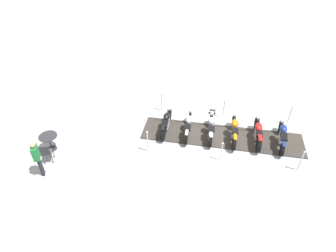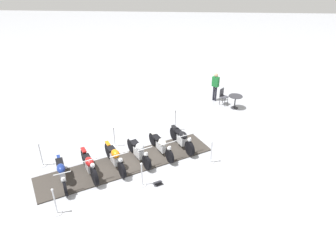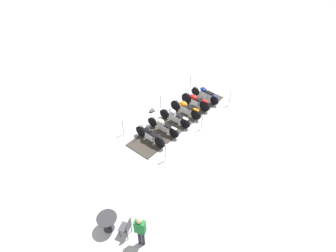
{
  "view_description": "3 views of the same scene",
  "coord_description": "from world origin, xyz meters",
  "px_view_note": "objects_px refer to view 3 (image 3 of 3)",
  "views": [
    {
      "loc": [
        9.36,
        4.96,
        9.0
      ],
      "look_at": [
        1.61,
        -1.97,
        0.56
      ],
      "focal_mm": 30.71,
      "sensor_mm": 36.0,
      "label": 1
    },
    {
      "loc": [
        -10.65,
        -2.37,
        7.84
      ],
      "look_at": [
        2.1,
        -1.61,
        0.74
      ],
      "focal_mm": 33.08,
      "sensor_mm": 36.0,
      "label": 2
    },
    {
      "loc": [
        11.91,
        -4.84,
        9.99
      ],
      "look_at": [
        1.16,
        -1.17,
        0.65
      ],
      "focal_mm": 28.33,
      "sensor_mm": 36.0,
      "label": 3
    }
  ],
  "objects_px": {
    "motorcycle_maroon": "(195,101)",
    "motorcycle_copper": "(185,108)",
    "stanchion_right_rear": "(123,130)",
    "info_placard": "(152,111)",
    "motorcycle_cream": "(162,125)",
    "motorcycle_black": "(150,135)",
    "stanchion_right_front": "(190,85)",
    "motorcycle_navy": "(204,93)",
    "stanchion_left_rear": "(166,155)",
    "stanchion_right_mid": "(161,105)",
    "cafe_chair_near_table": "(126,227)",
    "motorcycle_chrome": "(174,116)",
    "stanchion_left_mid": "(202,125)",
    "cafe_table": "(107,220)",
    "bystander_person": "(140,229)",
    "stanchion_left_front": "(230,101)"
  },
  "relations": [
    {
      "from": "cafe_chair_near_table",
      "to": "stanchion_right_front",
      "type": "bearing_deg",
      "value": -87.26
    },
    {
      "from": "motorcycle_copper",
      "to": "cafe_table",
      "type": "relative_size",
      "value": 2.47
    },
    {
      "from": "motorcycle_navy",
      "to": "motorcycle_cream",
      "type": "height_order",
      "value": "motorcycle_cream"
    },
    {
      "from": "cafe_chair_near_table",
      "to": "bystander_person",
      "type": "height_order",
      "value": "bystander_person"
    },
    {
      "from": "stanchion_right_mid",
      "to": "cafe_chair_near_table",
      "type": "distance_m",
      "value": 8.55
    },
    {
      "from": "stanchion_left_mid",
      "to": "bystander_person",
      "type": "relative_size",
      "value": 0.6
    },
    {
      "from": "stanchion_left_front",
      "to": "motorcycle_maroon",
      "type": "bearing_deg",
      "value": -103.59
    },
    {
      "from": "motorcycle_maroon",
      "to": "motorcycle_copper",
      "type": "relative_size",
      "value": 0.96
    },
    {
      "from": "stanchion_left_rear",
      "to": "info_placard",
      "type": "xyz_separation_m",
      "value": [
        -4.29,
        0.5,
        -0.33
      ]
    },
    {
      "from": "stanchion_right_rear",
      "to": "cafe_chair_near_table",
      "type": "height_order",
      "value": "stanchion_right_rear"
    },
    {
      "from": "motorcycle_maroon",
      "to": "motorcycle_copper",
      "type": "xyz_separation_m",
      "value": [
        0.55,
        -0.92,
        0.01
      ]
    },
    {
      "from": "motorcycle_chrome",
      "to": "stanchion_left_mid",
      "type": "distance_m",
      "value": 1.7
    },
    {
      "from": "motorcycle_maroon",
      "to": "motorcycle_cream",
      "type": "relative_size",
      "value": 0.98
    },
    {
      "from": "motorcycle_chrome",
      "to": "stanchion_left_front",
      "type": "xyz_separation_m",
      "value": [
        -0.58,
        4.03,
        -0.13
      ]
    },
    {
      "from": "motorcycle_navy",
      "to": "info_placard",
      "type": "bearing_deg",
      "value": 65.23
    },
    {
      "from": "motorcycle_maroon",
      "to": "stanchion_left_rear",
      "type": "bearing_deg",
      "value": 107.92
    },
    {
      "from": "motorcycle_navy",
      "to": "stanchion_left_rear",
      "type": "bearing_deg",
      "value": 109.67
    },
    {
      "from": "stanchion_left_rear",
      "to": "info_placard",
      "type": "bearing_deg",
      "value": 173.36
    },
    {
      "from": "cafe_chair_near_table",
      "to": "bystander_person",
      "type": "distance_m",
      "value": 0.84
    },
    {
      "from": "stanchion_right_front",
      "to": "stanchion_right_rear",
      "type": "bearing_deg",
      "value": -58.62
    },
    {
      "from": "motorcycle_black",
      "to": "cafe_table",
      "type": "distance_m",
      "value": 5.35
    },
    {
      "from": "stanchion_right_mid",
      "to": "cafe_table",
      "type": "height_order",
      "value": "stanchion_right_mid"
    },
    {
      "from": "motorcycle_cream",
      "to": "cafe_table",
      "type": "relative_size",
      "value": 2.42
    },
    {
      "from": "stanchion_left_front",
      "to": "stanchion_left_mid",
      "type": "bearing_deg",
      "value": -58.62
    },
    {
      "from": "motorcycle_navy",
      "to": "stanchion_right_front",
      "type": "distance_m",
      "value": 1.64
    },
    {
      "from": "stanchion_right_mid",
      "to": "motorcycle_copper",
      "type": "bearing_deg",
      "value": 50.53
    },
    {
      "from": "motorcycle_black",
      "to": "stanchion_right_front",
      "type": "height_order",
      "value": "stanchion_right_front"
    },
    {
      "from": "motorcycle_cream",
      "to": "motorcycle_black",
      "type": "xyz_separation_m",
      "value": [
        0.57,
        -0.9,
        0.02
      ]
    },
    {
      "from": "stanchion_right_rear",
      "to": "info_placard",
      "type": "distance_m",
      "value": 2.69
    },
    {
      "from": "motorcycle_cream",
      "to": "cafe_chair_near_table",
      "type": "bearing_deg",
      "value": 117.21
    },
    {
      "from": "stanchion_right_mid",
      "to": "cafe_table",
      "type": "xyz_separation_m",
      "value": [
        7.16,
        -4.44,
        0.24
      ]
    },
    {
      "from": "stanchion_right_front",
      "to": "stanchion_right_mid",
      "type": "height_order",
      "value": "stanchion_right_front"
    },
    {
      "from": "motorcycle_navy",
      "to": "stanchion_right_front",
      "type": "bearing_deg",
      "value": -14.71
    },
    {
      "from": "motorcycle_navy",
      "to": "motorcycle_cream",
      "type": "xyz_separation_m",
      "value": [
        2.22,
        -3.65,
        -0.03
      ]
    },
    {
      "from": "motorcycle_black",
      "to": "cafe_table",
      "type": "height_order",
      "value": "motorcycle_black"
    },
    {
      "from": "cafe_table",
      "to": "stanchion_left_mid",
      "type": "bearing_deg",
      "value": 126.32
    },
    {
      "from": "motorcycle_chrome",
      "to": "motorcycle_maroon",
      "type": "bearing_deg",
      "value": -92.66
    },
    {
      "from": "motorcycle_copper",
      "to": "cafe_table",
      "type": "bearing_deg",
      "value": 104.69
    },
    {
      "from": "motorcycle_chrome",
      "to": "stanchion_left_mid",
      "type": "xyz_separation_m",
      "value": [
        1.09,
        1.29,
        -0.14
      ]
    },
    {
      "from": "info_placard",
      "to": "stanchion_right_front",
      "type": "bearing_deg",
      "value": -3.91
    },
    {
      "from": "stanchion_right_front",
      "to": "bystander_person",
      "type": "relative_size",
      "value": 0.63
    },
    {
      "from": "motorcycle_maroon",
      "to": "stanchion_right_rear",
      "type": "distance_m",
      "value": 5.05
    },
    {
      "from": "stanchion_left_rear",
      "to": "cafe_table",
      "type": "height_order",
      "value": "stanchion_left_rear"
    },
    {
      "from": "stanchion_left_rear",
      "to": "cafe_chair_near_table",
      "type": "relative_size",
      "value": 1.18
    },
    {
      "from": "motorcycle_navy",
      "to": "stanchion_left_rear",
      "type": "xyz_separation_m",
      "value": [
        4.43,
        -4.18,
        -0.14
      ]
    },
    {
      "from": "motorcycle_copper",
      "to": "stanchion_left_mid",
      "type": "distance_m",
      "value": 1.7
    },
    {
      "from": "motorcycle_copper",
      "to": "stanchion_left_front",
      "type": "relative_size",
      "value": 1.78
    },
    {
      "from": "motorcycle_navy",
      "to": "stanchion_left_front",
      "type": "distance_m",
      "value": 1.7
    },
    {
      "from": "stanchion_right_front",
      "to": "bystander_person",
      "type": "bearing_deg",
      "value": -31.69
    },
    {
      "from": "motorcycle_navy",
      "to": "motorcycle_black",
      "type": "xyz_separation_m",
      "value": [
        2.79,
        -4.55,
        -0.02
      ]
    }
  ]
}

